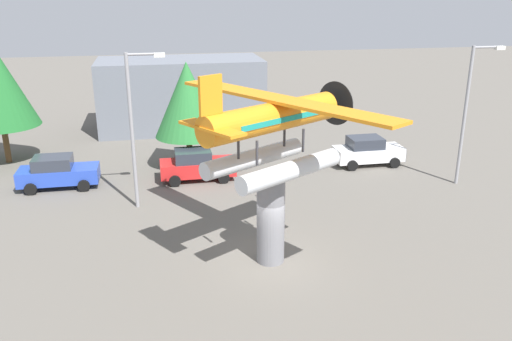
{
  "coord_description": "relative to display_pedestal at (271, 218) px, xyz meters",
  "views": [
    {
      "loc": [
        -4.22,
        -18.53,
        10.45
      ],
      "look_at": [
        0.0,
        3.0,
        2.81
      ],
      "focal_mm": 37.3,
      "sensor_mm": 36.0,
      "label": 1
    }
  ],
  "objects": [
    {
      "name": "car_near_blue",
      "position": [
        -9.58,
        10.24,
        -0.99
      ],
      "size": [
        4.2,
        2.02,
        1.76
      ],
      "color": "#2847B7",
      "rests_on": "ground"
    },
    {
      "name": "display_pedestal",
      "position": [
        0.0,
        0.0,
        0.0
      ],
      "size": [
        1.1,
        1.1,
        3.74
      ],
      "primitive_type": "cylinder",
      "color": "slate",
      "rests_on": "ground"
    },
    {
      "name": "storefront_building",
      "position": [
        -2.11,
        22.0,
        0.77
      ],
      "size": [
        12.21,
        5.71,
        5.28
      ],
      "primitive_type": "cube",
      "color": "slate",
      "rests_on": "ground"
    },
    {
      "name": "tree_east",
      "position": [
        -2.26,
        12.33,
        2.29
      ],
      "size": [
        3.96,
        3.96,
        6.37
      ],
      "color": "brown",
      "rests_on": "ground"
    },
    {
      "name": "streetlight_secondary",
      "position": [
        12.32,
        6.63,
        2.54
      ],
      "size": [
        1.84,
        0.28,
        7.55
      ],
      "color": "gray",
      "rests_on": "ground"
    },
    {
      "name": "car_far_white",
      "position": [
        8.47,
        10.67,
        -0.99
      ],
      "size": [
        4.2,
        2.02,
        1.76
      ],
      "color": "white",
      "rests_on": "ground"
    },
    {
      "name": "floatplane_monument",
      "position": [
        0.11,
        0.07,
        3.54
      ],
      "size": [
        7.01,
        9.43,
        4.0
      ],
      "rotation": [
        0.0,
        0.0,
        0.55
      ],
      "color": "silver",
      "rests_on": "display_pedestal"
    },
    {
      "name": "streetlight_primary",
      "position": [
        -5.11,
        6.64,
        2.56
      ],
      "size": [
        1.84,
        0.28,
        7.6
      ],
      "color": "gray",
      "rests_on": "ground"
    },
    {
      "name": "car_mid_red",
      "position": [
        -2.05,
        10.02,
        -0.99
      ],
      "size": [
        4.2,
        2.02,
        1.76
      ],
      "color": "red",
      "rests_on": "ground"
    },
    {
      "name": "ground_plane",
      "position": [
        0.0,
        0.0,
        -1.87
      ],
      "size": [
        140.0,
        140.0,
        0.0
      ],
      "primitive_type": "plane",
      "color": "#605B54"
    }
  ]
}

